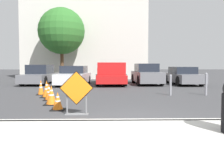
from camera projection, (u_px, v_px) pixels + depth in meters
ground_plane at (116, 86)px, 15.38m from camera, size 96.00×96.00×0.00m
sidewalk_strip at (139, 142)px, 4.04m from camera, size 22.05×2.72×0.14m
curb_lip at (131, 122)px, 5.39m from camera, size 22.05×0.20×0.14m
road_closed_sign at (76, 92)px, 6.47m from camera, size 1.01×0.20×1.31m
traffic_cone_nearest at (58, 101)px, 7.17m from camera, size 0.45×0.45×0.60m
traffic_cone_second at (51, 95)px, 8.12m from camera, size 0.51×0.51×0.73m
traffic_cone_third at (49, 92)px, 9.11m from camera, size 0.41×0.41×0.70m
traffic_cone_fourth at (47, 89)px, 9.92m from camera, size 0.50×0.50×0.77m
traffic_cone_fifth at (41, 87)px, 10.71m from camera, size 0.38×0.38×0.76m
parked_car_nearest at (40, 75)px, 16.59m from camera, size 1.92×4.48×1.46m
parked_car_second at (74, 76)px, 15.96m from camera, size 2.15×4.48×1.39m
pickup_truck at (111, 75)px, 16.08m from camera, size 2.16×5.05×1.62m
parked_car_third at (146, 75)px, 16.44m from camera, size 1.94×4.08×1.56m
parked_car_fourth at (183, 76)px, 16.30m from camera, size 1.99×4.20×1.31m
bollard_nearest at (170, 84)px, 10.54m from camera, size 0.12×0.12×1.01m
bollard_second at (206, 83)px, 10.57m from camera, size 0.12×0.12×1.10m
building_facade_backdrop at (86, 38)px, 24.09m from camera, size 12.80×5.00×8.81m
street_tree_behind_lot at (62, 31)px, 19.69m from camera, size 4.18×4.18×6.59m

